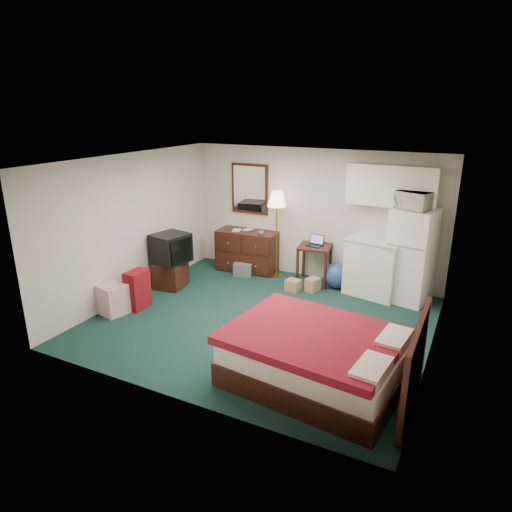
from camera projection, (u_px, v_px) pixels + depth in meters
The scene contains 25 objects.
floor at pixel (261, 321), 7.22m from camera, with size 5.00×4.50×0.01m, color black.
ceiling at pixel (262, 161), 6.43m from camera, with size 5.00×4.50×0.01m, color beige.
walls at pixel (262, 245), 6.83m from camera, with size 5.01×4.51×2.50m.
mirror at pixel (250, 189), 9.16m from camera, with size 0.80×0.06×1.00m, color white, non-canonical shape.
upper_cabinets at pixel (392, 185), 7.75m from camera, with size 1.50×0.35×0.70m, color white, non-canonical shape.
headboard at pixel (415, 364), 5.00m from camera, with size 0.06×1.56×1.00m, color black, non-canonical shape.
dresser at pixel (248, 251), 9.32m from camera, with size 1.22×0.56×0.83m, color black, non-canonical shape.
floor_lamp at pixel (276, 235), 8.85m from camera, with size 0.37×0.37×1.71m, color gold, non-canonical shape.
desk at pixel (314, 264), 8.67m from camera, with size 0.59×0.59×0.74m, color black, non-canonical shape.
exercise_ball at pixel (337, 275), 8.47m from camera, with size 0.49×0.49×0.49m, color navy.
kitchen_counter at pixel (375, 267), 8.12m from camera, with size 0.92×0.70×1.01m, color white, non-canonical shape.
fridge at pixel (411, 256), 7.74m from camera, with size 0.67×0.67×1.63m, color white, non-canonical shape.
bed at pixel (316, 357), 5.56m from camera, with size 2.02×1.58×0.65m, color maroon, non-canonical shape.
tv_stand at pixel (171, 274), 8.50m from camera, with size 0.50×0.54×0.50m, color black, non-canonical shape.
suitcase at pixel (137, 290), 7.59m from camera, with size 0.25×0.40×0.65m, color #670307, non-canonical shape.
retail_box at pixel (113, 299), 7.41m from camera, with size 0.40×0.40×0.50m, color white, non-canonical shape.
file_bin at pixel (243, 269), 9.12m from camera, with size 0.36×0.27×0.25m, color slate, non-canonical shape.
cardboard_box_a at pixel (293, 285), 8.36m from camera, with size 0.25×0.21×0.21m, color #9C7657, non-canonical shape.
cardboard_box_b at pixel (313, 285), 8.35m from camera, with size 0.20×0.24×0.24m, color #9C7657, non-canonical shape.
laptop at pixel (314, 241), 8.50m from camera, with size 0.29×0.23×0.20m, color black, non-canonical shape.
crt_tv at pixel (171, 248), 8.35m from camera, with size 0.57×0.61×0.53m, color black, non-canonical shape.
microwave at pixel (414, 198), 7.42m from camera, with size 0.53×0.29×0.36m, color white.
book_a at pixel (233, 225), 9.19m from camera, with size 0.16×0.02×0.22m, color #9C7657.
book_b at pixel (245, 224), 9.25m from camera, with size 0.16×0.02×0.22m, color #9C7657.
mug at pixel (261, 232), 8.91m from camera, with size 0.11×0.09×0.11m, color #5D914C.
Camera 1 is at (2.87, -5.87, 3.25)m, focal length 32.00 mm.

